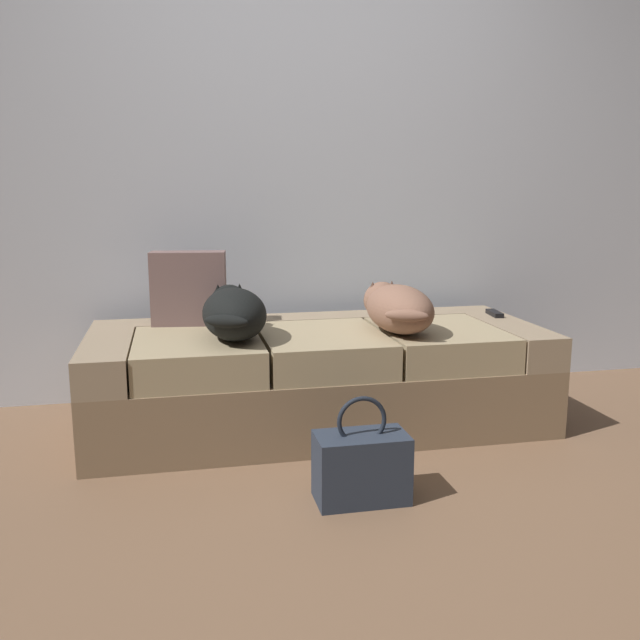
# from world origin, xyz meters

# --- Properties ---
(ground_plane) EXTENTS (10.00, 10.00, 0.00)m
(ground_plane) POSITION_xyz_m (0.00, 0.00, 0.00)
(ground_plane) COLOR brown
(back_wall) EXTENTS (6.40, 0.10, 2.80)m
(back_wall) POSITION_xyz_m (0.00, 1.64, 1.40)
(back_wall) COLOR silver
(back_wall) RESTS_ON ground
(couch) EXTENTS (2.03, 0.85, 0.45)m
(couch) POSITION_xyz_m (0.00, 1.04, 0.22)
(couch) COLOR #846A4F
(couch) RESTS_ON ground
(dog_dark) EXTENTS (0.28, 0.63, 0.21)m
(dog_dark) POSITION_xyz_m (-0.39, 0.94, 0.56)
(dog_dark) COLOR black
(dog_dark) RESTS_ON couch
(dog_tan) EXTENTS (0.29, 0.62, 0.21)m
(dog_tan) POSITION_xyz_m (0.33, 0.92, 0.56)
(dog_tan) COLOR #835C49
(dog_tan) RESTS_ON couch
(tv_remote) EXTENTS (0.06, 0.15, 0.02)m
(tv_remote) POSITION_xyz_m (0.93, 1.17, 0.46)
(tv_remote) COLOR black
(tv_remote) RESTS_ON couch
(throw_pillow) EXTENTS (0.35, 0.16, 0.34)m
(throw_pillow) POSITION_xyz_m (-0.56, 1.26, 0.62)
(throw_pillow) COLOR #705553
(throw_pillow) RESTS_ON couch
(handbag) EXTENTS (0.32, 0.18, 0.38)m
(handbag) POSITION_xyz_m (-0.01, 0.23, 0.13)
(handbag) COLOR #293140
(handbag) RESTS_ON ground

